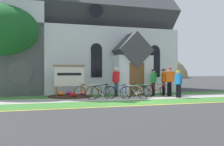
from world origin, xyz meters
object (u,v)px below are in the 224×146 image
Objects in this scene: bicycle_silver at (101,92)px; cyclist_in_orange_jersey at (169,79)px; cyclist_in_green_jersey at (164,80)px; yard_deciduous_tree at (0,31)px; roadside_conifer at (152,44)px; bicycle_black at (119,91)px; cyclist_in_yellow_jersey at (178,82)px; bicycle_green at (135,92)px; bicycle_white at (140,91)px; bicycle_blue at (157,90)px; bicycle_orange at (88,92)px; cyclist_in_white_jersey at (116,79)px; cyclist_in_red_jersey at (153,80)px; church_sign at (69,76)px.

bicycle_silver is 4.67m from cyclist_in_orange_jersey.
yard_deciduous_tree is (-9.98, 2.60, 3.05)m from cyclist_in_green_jersey.
cyclist_in_green_jersey is 7.94m from roadside_conifer.
bicycle_silver is at bearing -152.11° from bicycle_black.
cyclist_in_yellow_jersey is 11.31m from yard_deciduous_tree.
bicycle_green is 1.92m from bicycle_silver.
cyclist_in_green_jersey is (2.01, 0.70, 0.62)m from bicycle_white.
cyclist_in_green_jersey is at bearing 10.33° from bicycle_black.
bicycle_white is 1.09× the size of cyclist_in_yellow_jersey.
cyclist_in_orange_jersey is (4.59, 0.59, 0.68)m from bicycle_silver.
bicycle_blue is at bearing -138.71° from cyclist_in_green_jersey.
cyclist_in_orange_jersey is at bearing -2.59° from bicycle_orange.
cyclist_in_green_jersey is 0.95× the size of cyclist_in_orange_jersey.
cyclist_in_yellow_jersey is at bearing -15.38° from bicycle_orange.
bicycle_silver reaches higher than bicycle_blue.
cyclist_in_white_jersey reaches higher than bicycle_white.
cyclist_in_orange_jersey reaches higher than bicycle_orange.
cyclist_in_yellow_jersey is at bearing -7.24° from bicycle_silver.
bicycle_black is 1.87m from bicycle_orange.
yard_deciduous_tree is at bearing 158.80° from cyclist_in_white_jersey.
bicycle_white is 1.02× the size of cyclist_in_green_jersey.
bicycle_green is 1.03× the size of bicycle_black.
yard_deciduous_tree is at bearing 165.39° from cyclist_in_green_jersey.
cyclist_in_red_jersey is (0.03, 0.59, 0.60)m from bicycle_blue.
cyclist_in_yellow_jersey is at bearing -31.01° from bicycle_white.
cyclist_in_orange_jersey reaches higher than bicycle_silver.
cyclist_in_green_jersey reaches higher than bicycle_silver.
bicycle_black is at bearing -128.06° from roadside_conifer.
cyclist_in_orange_jersey is (3.27, -0.70, -0.00)m from cyclist_in_white_jersey.
bicycle_white is 1.00× the size of bicycle_orange.
yard_deciduous_tree is (-7.96, 3.30, 3.67)m from bicycle_white.
cyclist_in_yellow_jersey is at bearing -21.73° from bicycle_black.
cyclist_in_green_jersey is at bearing 19.08° from bicycle_white.
bicycle_blue reaches higher than bicycle_green.
bicycle_green is 2.67m from bicycle_orange.
bicycle_blue is at bearing -20.01° from yard_deciduous_tree.
cyclist_in_yellow_jersey reaches higher than bicycle_orange.
yard_deciduous_tree reaches higher than bicycle_white.
bicycle_orange is (-4.29, 0.26, -0.01)m from bicycle_blue.
cyclist_in_white_jersey and cyclist_in_orange_jersey have the same top height.
bicycle_green is 0.97× the size of cyclist_in_white_jersey.
bicycle_blue is 2.63m from cyclist_in_white_jersey.
cyclist_in_yellow_jersey is at bearing -7.23° from bicycle_green.
cyclist_in_yellow_jersey is 0.26× the size of roadside_conifer.
bicycle_silver is at bearing -135.55° from cyclist_in_white_jersey.
church_sign is at bearing 163.19° from bicycle_blue.
bicycle_orange is at bearing -32.37° from yard_deciduous_tree.
cyclist_in_red_jersey is 10.06m from yard_deciduous_tree.
bicycle_black is 0.30× the size of yard_deciduous_tree.
church_sign is at bearing 123.40° from bicycle_orange.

